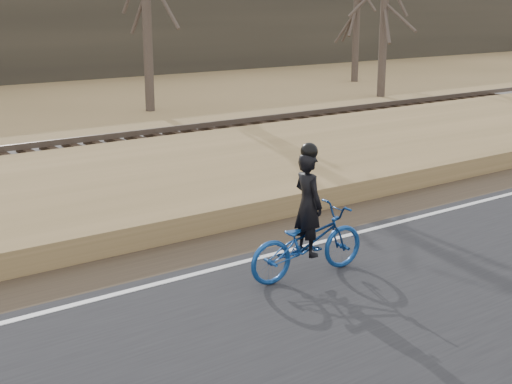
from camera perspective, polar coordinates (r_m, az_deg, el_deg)
ground at (r=12.15m, az=3.99°, el=-5.03°), size 120.00×120.00×0.00m
road at (r=10.48m, az=12.86°, el=-8.57°), size 120.00×6.00×0.06m
edge_line at (r=12.27m, az=3.39°, el=-4.48°), size 120.00×0.12×0.01m
shoulder at (r=13.03m, az=0.61°, el=-3.48°), size 120.00×1.60×0.04m
embankment at (r=15.38m, az=-6.05°, el=0.13°), size 120.00×5.00×0.44m
ballast at (r=18.69m, az=-11.90°, el=2.58°), size 120.00×3.00×0.45m
railroad at (r=18.63m, az=-11.95°, el=3.50°), size 120.00×2.40×0.29m
cyclist at (r=10.89m, az=4.15°, el=-3.43°), size 2.08×0.84×2.09m
bare_tree_right at (r=32.38m, az=10.26°, el=14.54°), size 0.36×0.36×7.96m
bare_tree_far_right at (r=38.30m, az=8.09°, el=14.76°), size 0.36×0.36×8.07m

